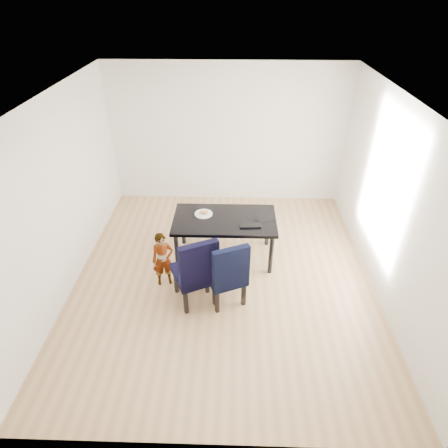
{
  "coord_description": "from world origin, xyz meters",
  "views": [
    {
      "loc": [
        0.13,
        -4.38,
        3.9
      ],
      "look_at": [
        0.0,
        0.2,
        0.85
      ],
      "focal_mm": 30.0,
      "sensor_mm": 36.0,
      "label": 1
    }
  ],
  "objects_px": {
    "chair_right": "(225,270)",
    "dining_table": "(225,238)",
    "laptop": "(250,224)",
    "chair_left": "(194,268)",
    "plate": "(204,214)",
    "child": "(163,260)"
  },
  "relations": [
    {
      "from": "chair_right",
      "to": "plate",
      "type": "relative_size",
      "value": 3.68
    },
    {
      "from": "plate",
      "to": "chair_left",
      "type": "bearing_deg",
      "value": -93.05
    },
    {
      "from": "child",
      "to": "plate",
      "type": "bearing_deg",
      "value": 38.68
    },
    {
      "from": "chair_right",
      "to": "laptop",
      "type": "bearing_deg",
      "value": 43.31
    },
    {
      "from": "chair_right",
      "to": "laptop",
      "type": "relative_size",
      "value": 3.17
    },
    {
      "from": "chair_left",
      "to": "plate",
      "type": "height_order",
      "value": "chair_left"
    },
    {
      "from": "child",
      "to": "laptop",
      "type": "height_order",
      "value": "child"
    },
    {
      "from": "chair_right",
      "to": "child",
      "type": "height_order",
      "value": "chair_right"
    },
    {
      "from": "dining_table",
      "to": "plate",
      "type": "distance_m",
      "value": 0.52
    },
    {
      "from": "chair_left",
      "to": "chair_right",
      "type": "bearing_deg",
      "value": -24.27
    },
    {
      "from": "chair_left",
      "to": "plate",
      "type": "bearing_deg",
      "value": 62.01
    },
    {
      "from": "child",
      "to": "plate",
      "type": "relative_size",
      "value": 3.11
    },
    {
      "from": "chair_right",
      "to": "plate",
      "type": "distance_m",
      "value": 1.16
    },
    {
      "from": "dining_table",
      "to": "child",
      "type": "xyz_separation_m",
      "value": [
        -0.88,
        -0.65,
        0.07
      ]
    },
    {
      "from": "dining_table",
      "to": "plate",
      "type": "relative_size",
      "value": 5.65
    },
    {
      "from": "chair_left",
      "to": "child",
      "type": "height_order",
      "value": "chair_left"
    },
    {
      "from": "dining_table",
      "to": "plate",
      "type": "height_order",
      "value": "plate"
    },
    {
      "from": "dining_table",
      "to": "plate",
      "type": "xyz_separation_m",
      "value": [
        -0.34,
        0.12,
        0.38
      ]
    },
    {
      "from": "dining_table",
      "to": "chair_right",
      "type": "distance_m",
      "value": 0.97
    },
    {
      "from": "chair_right",
      "to": "child",
      "type": "relative_size",
      "value": 1.18
    },
    {
      "from": "dining_table",
      "to": "chair_left",
      "type": "xyz_separation_m",
      "value": [
        -0.39,
        -0.96,
        0.18
      ]
    },
    {
      "from": "chair_right",
      "to": "dining_table",
      "type": "bearing_deg",
      "value": 69.06
    }
  ]
}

